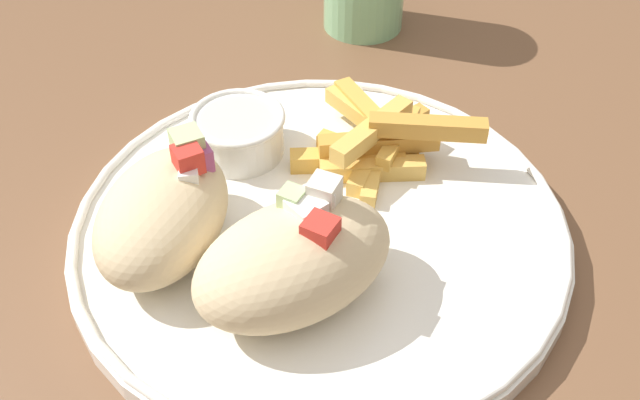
{
  "coord_description": "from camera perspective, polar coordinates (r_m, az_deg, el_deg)",
  "views": [
    {
      "loc": [
        -0.21,
        -0.25,
        1.1
      ],
      "look_at": [
        0.04,
        -0.03,
        0.78
      ],
      "focal_mm": 42.0,
      "sensor_mm": 36.0,
      "label": 1
    }
  ],
  "objects": [
    {
      "name": "plate",
      "position": [
        0.48,
        0.0,
        -2.13
      ],
      "size": [
        0.31,
        0.31,
        0.02
      ],
      "color": "white",
      "rests_on": "table"
    },
    {
      "name": "pita_sandwich_far",
      "position": [
        0.45,
        -11.85,
        -0.99
      ],
      "size": [
        0.13,
        0.12,
        0.07
      ],
      "rotation": [
        0.0,
        0.0,
        0.48
      ],
      "color": "beige",
      "rests_on": "plate"
    },
    {
      "name": "table",
      "position": [
        0.54,
        -5.57,
        -9.26
      ],
      "size": [
        1.2,
        1.2,
        0.75
      ],
      "color": "brown",
      "rests_on": "ground_plane"
    },
    {
      "name": "sauce_ramekin",
      "position": [
        0.52,
        -6.25,
        5.27
      ],
      "size": [
        0.07,
        0.07,
        0.03
      ],
      "color": "white",
      "rests_on": "plate"
    },
    {
      "name": "pita_sandwich_near",
      "position": [
        0.41,
        -1.95,
        -4.57
      ],
      "size": [
        0.14,
        0.11,
        0.07
      ],
      "rotation": [
        0.0,
        0.0,
        -0.28
      ],
      "color": "beige",
      "rests_on": "plate"
    },
    {
      "name": "fries_pile",
      "position": [
        0.51,
        4.29,
        4.45
      ],
      "size": [
        0.11,
        0.12,
        0.04
      ],
      "color": "gold",
      "rests_on": "plate"
    }
  ]
}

